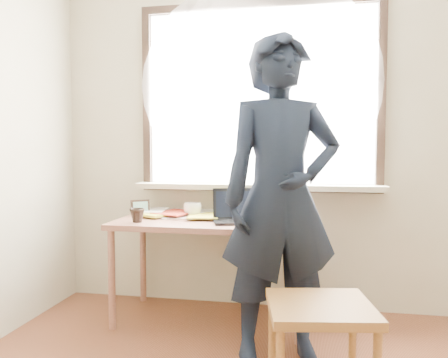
% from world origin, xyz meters
% --- Properties ---
extents(room_shell, '(3.52, 4.02, 2.61)m').
position_xyz_m(room_shell, '(-0.02, 0.20, 1.64)').
color(room_shell, '#BFB79A').
rests_on(room_shell, ground).
extents(desk, '(1.33, 0.67, 0.71)m').
position_xyz_m(desk, '(-0.49, 1.63, 0.64)').
color(desk, '#8B5945').
rests_on(desk, ground).
extents(laptop, '(0.38, 0.34, 0.22)m').
position_xyz_m(laptop, '(-0.30, 1.60, 0.77)').
color(laptop, black).
rests_on(laptop, desk).
extents(mug_white, '(0.18, 0.18, 0.10)m').
position_xyz_m(mug_white, '(-0.66, 1.77, 0.76)').
color(mug_white, white).
rests_on(mug_white, desk).
extents(mug_dark, '(0.10, 0.10, 0.09)m').
position_xyz_m(mug_dark, '(-0.97, 1.45, 0.76)').
color(mug_dark, black).
rests_on(mug_dark, desk).
extents(mouse, '(0.10, 0.07, 0.04)m').
position_xyz_m(mouse, '(-0.04, 1.53, 0.73)').
color(mouse, black).
rests_on(mouse, desk).
extents(desk_clutter, '(0.96, 0.55, 0.04)m').
position_xyz_m(desk_clutter, '(-0.89, 1.80, 0.73)').
color(desk_clutter, teal).
rests_on(desk_clutter, desk).
extents(book_a, '(0.33, 0.35, 0.03)m').
position_xyz_m(book_a, '(-0.94, 1.83, 0.73)').
color(book_a, white).
rests_on(book_a, desk).
extents(book_b, '(0.21, 0.26, 0.02)m').
position_xyz_m(book_b, '(-0.08, 1.85, 0.72)').
color(book_b, white).
rests_on(book_b, desk).
extents(picture_frame, '(0.12, 0.09, 0.11)m').
position_xyz_m(picture_frame, '(-1.06, 1.73, 0.77)').
color(picture_frame, black).
rests_on(picture_frame, desk).
extents(work_chair, '(0.54, 0.53, 0.49)m').
position_xyz_m(work_chair, '(0.23, 0.71, 0.41)').
color(work_chair, olive).
rests_on(work_chair, ground).
extents(person, '(0.78, 0.63, 1.85)m').
position_xyz_m(person, '(0.02, 1.13, 0.93)').
color(person, black).
rests_on(person, ground).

